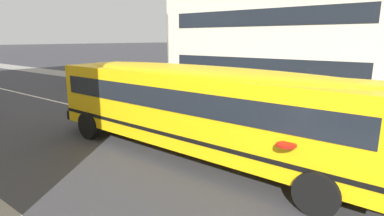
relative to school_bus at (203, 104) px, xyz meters
The scene contains 6 objects.
ground_plane 4.32m from the school_bus, 25.80° to the left, with size 400.00×400.00×0.00m, color #38383D.
sidewalk_far 10.95m from the school_bus, 70.79° to the left, with size 120.00×3.00×0.01m, color gray.
lane_centreline 4.32m from the school_bus, 25.80° to the left, with size 110.00×0.16×0.01m, color silver.
school_bus is the anchor object (origin of this frame).
parked_car_grey_past_driveway 17.78m from the school_bus, 155.77° to the left, with size 3.94×1.95×1.64m.
parked_car_teal_under_tree 11.38m from the school_bus, 139.61° to the left, with size 3.97×2.01×1.64m.
Camera 1 is at (2.04, -9.49, 3.78)m, focal length 28.90 mm.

